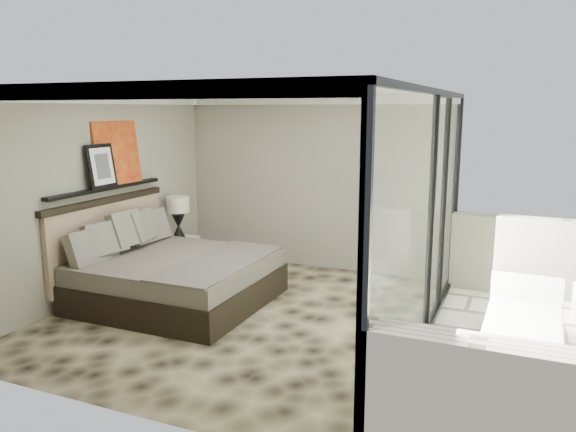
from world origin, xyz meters
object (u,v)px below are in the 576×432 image
at_px(bed, 171,274).
at_px(lounger, 523,331).
at_px(nightstand, 181,254).
at_px(table_lamp, 178,211).

relative_size(bed, lounger, 1.44).
distance_m(bed, nightstand, 1.64).
bearing_deg(bed, nightstand, 119.47).
bearing_deg(table_lamp, bed, -59.67).
bearing_deg(lounger, nightstand, 168.48).
height_order(nightstand, lounger, lounger).
distance_m(bed, lounger, 4.44).
height_order(table_lamp, lounger, table_lamp).
height_order(bed, table_lamp, bed).
xyz_separation_m(nightstand, table_lamp, (-0.01, -0.02, 0.72)).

